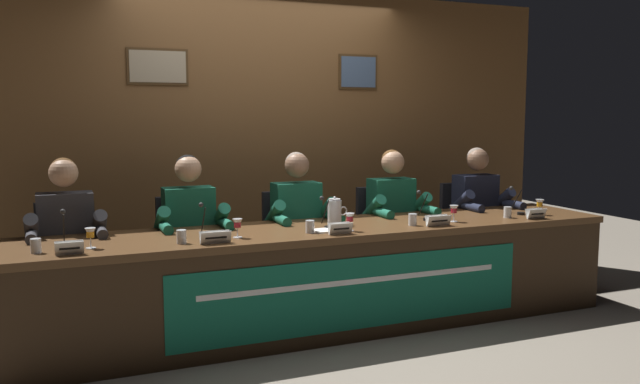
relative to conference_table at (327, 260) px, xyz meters
The scene contains 35 objects.
ground_plane 0.53m from the conference_table, 91.22° to the left, with size 12.00×12.00×0.00m, color gray.
wall_back_panelled 1.65m from the conference_table, 90.11° to the left, with size 5.67×0.14×2.60m.
conference_table is the anchor object (origin of this frame).
chair_far_left 1.82m from the conference_table, 156.78° to the left, with size 0.44×0.44×0.91m.
panelist_far_left 1.76m from the conference_table, 162.80° to the left, with size 0.51×0.48×1.24m.
nameplate_far_left 1.70m from the conference_table, behind, with size 0.16×0.06×0.08m.
juice_glass_far_left 1.58m from the conference_table, behind, with size 0.06×0.06×0.12m.
water_cup_far_left 1.87m from the conference_table, behind, with size 0.06×0.06×0.08m.
microphone_far_left 1.72m from the conference_table, behind, with size 0.06×0.17×0.22m.
chair_left 1.10m from the conference_table, 139.41° to the left, with size 0.44×0.44×0.91m.
panelist_left 1.01m from the conference_table, 148.27° to the left, with size 0.51×0.48×1.24m.
nameplate_left 0.88m from the conference_table, 167.87° to the right, with size 0.19×0.06×0.08m.
juice_glass_left 0.72m from the conference_table, behind, with size 0.06×0.06×0.12m.
water_cup_left 1.06m from the conference_table, behind, with size 0.06×0.06×0.08m.
microphone_left 0.89m from the conference_table, behind, with size 0.06×0.17×0.22m.
chair_center 0.72m from the conference_table, 90.21° to the left, with size 0.44×0.44×0.91m.
panelist_center 0.56m from the conference_table, 90.29° to the left, with size 0.51×0.48×1.24m.
nameplate_center 0.32m from the conference_table, 86.04° to the right, with size 0.16×0.06×0.08m.
juice_glass_center 0.34m from the conference_table, 39.93° to the right, with size 0.06×0.06×0.12m.
water_cup_center 0.30m from the conference_table, 157.27° to the right, with size 0.06×0.06×0.08m.
microphone_center 0.30m from the conference_table, 70.58° to the left, with size 0.06×0.17×0.22m.
chair_right 1.10m from the conference_table, 40.77° to the left, with size 0.44×0.44×0.91m.
panelist_right 1.00m from the conference_table, 31.89° to the left, with size 0.51×0.48×1.24m.
nameplate_right 0.85m from the conference_table, 12.07° to the right, with size 0.19×0.06×0.08m.
juice_glass_right 1.05m from the conference_table, ahead, with size 0.06×0.06×0.12m.
water_cup_right 0.69m from the conference_table, ahead, with size 0.06×0.06×0.08m.
microphone_right 0.90m from the conference_table, ahead, with size 0.06×0.17×0.22m.
chair_far_right 1.82m from the conference_table, 23.29° to the left, with size 0.44×0.44×0.91m.
panelist_far_right 1.76m from the conference_table, 17.25° to the left, with size 0.51×0.48×1.24m.
nameplate_far_right 1.69m from the conference_table, ahead, with size 0.16×0.06×0.08m.
juice_glass_far_right 1.85m from the conference_table, ahead, with size 0.06×0.06×0.12m.
water_cup_far_right 1.52m from the conference_table, ahead, with size 0.06×0.06×0.08m.
microphone_far_right 1.71m from the conference_table, ahead, with size 0.06×0.17×0.22m.
water_pitcher_central 0.37m from the conference_table, 50.42° to the left, with size 0.15×0.10×0.21m.
document_stack_center 0.23m from the conference_table, 100.90° to the right, with size 0.21×0.15×0.01m.
Camera 1 is at (-1.76, -4.21, 1.53)m, focal length 36.66 mm.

